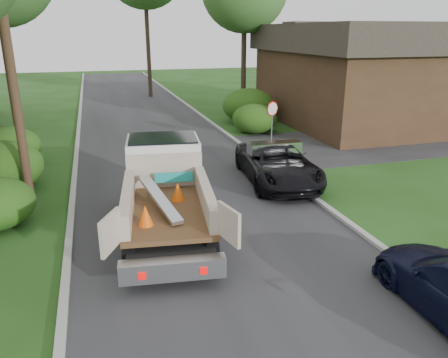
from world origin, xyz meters
name	(u,v)px	position (x,y,z in m)	size (l,w,h in m)	color
ground	(222,244)	(0.00, 0.00, 0.00)	(120.00, 120.00, 0.00)	#1E4112
road	(164,153)	(0.00, 10.00, 0.00)	(8.00, 90.00, 0.02)	#28282B
side_street	(387,141)	(12.00, 9.00, 0.01)	(16.00, 7.00, 0.02)	#28282B
curb_left	(76,159)	(-4.10, 10.00, 0.06)	(0.20, 90.00, 0.12)	#9E9E99
curb_right	(244,146)	(4.10, 10.00, 0.06)	(0.20, 90.00, 0.12)	#9E9E99
stop_sign	(272,115)	(5.20, 9.00, 1.78)	(0.71, 0.32, 2.48)	slate
utility_pole	(8,47)	(-5.48, 4.98, 5.17)	(2.42, 1.25, 10.00)	#382619
house_right	(357,73)	(13.00, 14.00, 3.16)	(9.72, 12.96, 6.20)	#3B2718
hedge_left_b	(3,166)	(-6.50, 6.50, 0.94)	(2.86, 2.86, 1.87)	#18420F
hedge_left_c	(10,146)	(-6.80, 10.00, 0.85)	(2.60, 2.60, 1.70)	#18420F
hedge_right_a	(255,119)	(5.80, 13.00, 0.85)	(2.60, 2.60, 1.70)	#18420F
hedge_right_b	(249,106)	(6.50, 16.00, 1.10)	(3.38, 3.38, 2.21)	#18420F
flatbed_truck	(165,181)	(-1.21, 1.99, 1.32)	(3.44, 6.67, 2.42)	black
black_pickup	(278,164)	(3.60, 4.50, 0.74)	(2.47, 5.35, 1.49)	black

